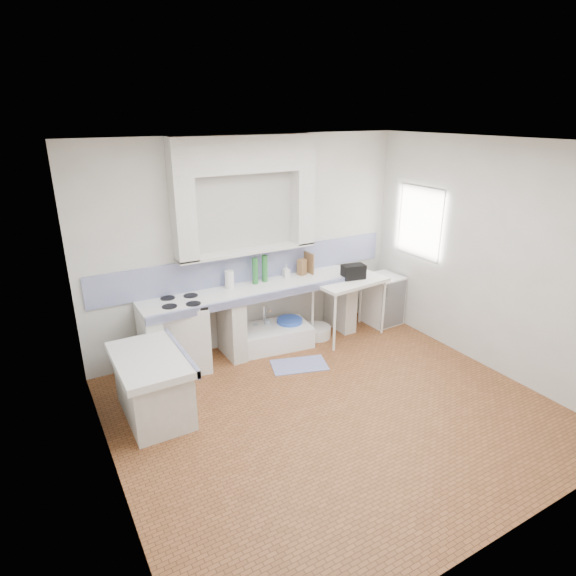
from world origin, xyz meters
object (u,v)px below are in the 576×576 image
side_table (348,308)px  fridge (382,299)px  stove (183,336)px  sink (271,337)px

side_table → fridge: 0.74m
stove → fridge: 3.07m
stove → side_table: bearing=5.0°
stove → sink: size_ratio=0.81×
stove → fridge: (3.06, -0.19, -0.06)m
stove → fridge: stove is taller
sink → fridge: (1.85, -0.14, 0.25)m
sink → side_table: 1.18m
sink → side_table: (1.11, -0.25, 0.30)m
sink → side_table: side_table is taller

